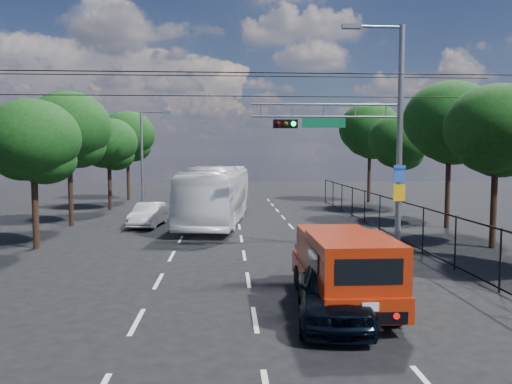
{
  "coord_description": "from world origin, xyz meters",
  "views": [
    {
      "loc": [
        -0.7,
        -12.49,
        4.29
      ],
      "look_at": [
        0.39,
        6.14,
        2.8
      ],
      "focal_mm": 35.0,
      "sensor_mm": 36.0,
      "label": 1
    }
  ],
  "objects": [
    {
      "name": "tree_left_c",
      "position": [
        -9.78,
        17.02,
        5.4
      ],
      "size": [
        4.8,
        4.8,
        7.8
      ],
      "color": "black",
      "rests_on": "ground"
    },
    {
      "name": "navy_hatchback",
      "position": [
        2.0,
        -0.1,
        0.76
      ],
      "size": [
        2.38,
        4.66,
        1.52
      ],
      "primitive_type": "imported",
      "rotation": [
        0.0,
        0.0,
        -0.13
      ],
      "color": "black",
      "rests_on": "ground"
    },
    {
      "name": "fence_right",
      "position": [
        7.6,
        12.17,
        1.03
      ],
      "size": [
        0.06,
        34.03,
        2.0
      ],
      "color": "black",
      "rests_on": "ground"
    },
    {
      "name": "signal_mast",
      "position": [
        5.28,
        7.99,
        5.24
      ],
      "size": [
        6.43,
        0.39,
        9.5
      ],
      "color": "slate",
      "rests_on": "ground"
    },
    {
      "name": "utility_wires",
      "position": [
        0.0,
        8.83,
        7.23
      ],
      "size": [
        22.0,
        5.04,
        0.74
      ],
      "color": "black",
      "rests_on": "ground"
    },
    {
      "name": "tree_left_d",
      "position": [
        -9.38,
        25.02,
        4.72
      ],
      "size": [
        4.2,
        4.2,
        6.83
      ],
      "color": "black",
      "rests_on": "ground"
    },
    {
      "name": "tree_right_e",
      "position": [
        11.62,
        30.02,
        5.94
      ],
      "size": [
        5.28,
        5.28,
        8.58
      ],
      "color": "black",
      "rests_on": "ground"
    },
    {
      "name": "tree_left_b",
      "position": [
        -9.18,
        10.02,
        4.58
      ],
      "size": [
        4.08,
        4.08,
        6.63
      ],
      "color": "black",
      "rests_on": "ground"
    },
    {
      "name": "streetlight_left",
      "position": [
        -6.33,
        22.0,
        3.94
      ],
      "size": [
        2.09,
        0.22,
        7.08
      ],
      "color": "slate",
      "rests_on": "ground"
    },
    {
      "name": "white_bus",
      "position": [
        -1.33,
        17.65,
        1.72
      ],
      "size": [
        4.33,
        12.61,
        3.44
      ],
      "primitive_type": "imported",
      "rotation": [
        0.0,
        0.0,
        -0.12
      ],
      "color": "white",
      "rests_on": "ground"
    },
    {
      "name": "tree_right_c",
      "position": [
        11.82,
        15.02,
        5.73
      ],
      "size": [
        5.1,
        5.1,
        8.29
      ],
      "color": "black",
      "rests_on": "ground"
    },
    {
      "name": "tree_right_d",
      "position": [
        11.42,
        22.02,
        4.85
      ],
      "size": [
        4.32,
        4.32,
        7.02
      ],
      "color": "black",
      "rests_on": "ground"
    },
    {
      "name": "ground",
      "position": [
        0.0,
        0.0,
        0.0
      ],
      "size": [
        120.0,
        120.0,
        0.0
      ],
      "primitive_type": "plane",
      "color": "black",
      "rests_on": "ground"
    },
    {
      "name": "tree_left_e",
      "position": [
        -9.58,
        33.02,
        5.53
      ],
      "size": [
        4.92,
        4.92,
        7.99
      ],
      "color": "black",
      "rests_on": "ground"
    },
    {
      "name": "white_van",
      "position": [
        -5.26,
        16.59,
        0.68
      ],
      "size": [
        1.9,
        4.24,
        1.35
      ],
      "primitive_type": "imported",
      "rotation": [
        0.0,
        0.0,
        -0.12
      ],
      "color": "silver",
      "rests_on": "ground"
    },
    {
      "name": "red_pickup",
      "position": [
        2.5,
        0.94,
        1.13
      ],
      "size": [
        2.15,
        5.75,
        2.12
      ],
      "color": "black",
      "rests_on": "ground"
    },
    {
      "name": "tree_right_b",
      "position": [
        11.22,
        9.02,
        5.06
      ],
      "size": [
        4.5,
        4.5,
        7.31
      ],
      "color": "black",
      "rests_on": "ground"
    },
    {
      "name": "lane_markings",
      "position": [
        -0.0,
        14.0,
        0.01
      ],
      "size": [
        6.12,
        38.0,
        0.01
      ],
      "color": "beige",
      "rests_on": "ground"
    }
  ]
}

